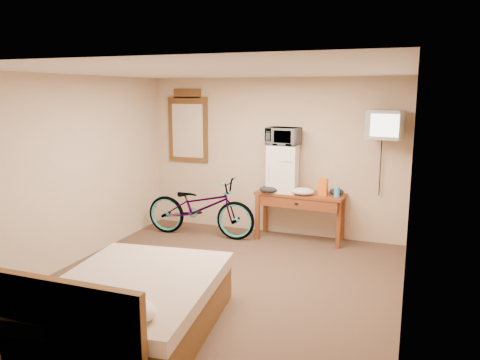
% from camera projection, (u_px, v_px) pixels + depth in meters
% --- Properties ---
extents(room, '(4.60, 4.64, 2.50)m').
position_uv_depth(room, '(217.00, 182.00, 5.39)').
color(room, '#503A28').
rests_on(room, ground).
extents(desk, '(1.38, 0.61, 0.75)m').
position_uv_depth(desk, '(300.00, 201.00, 7.17)').
color(desk, brown).
rests_on(desk, floor).
extents(mini_fridge, '(0.47, 0.46, 0.72)m').
position_uv_depth(mini_fridge, '(283.00, 168.00, 7.21)').
color(mini_fridge, white).
rests_on(mini_fridge, desk).
extents(microwave, '(0.53, 0.40, 0.27)m').
position_uv_depth(microwave, '(283.00, 136.00, 7.12)').
color(microwave, white).
rests_on(microwave, mini_fridge).
extents(snack_bag, '(0.14, 0.10, 0.26)m').
position_uv_depth(snack_bag, '(323.00, 187.00, 6.96)').
color(snack_bag, orange).
rests_on(snack_bag, desk).
extents(blue_cup, '(0.09, 0.09, 0.15)m').
position_uv_depth(blue_cup, '(337.00, 192.00, 6.89)').
color(blue_cup, '#4493E8').
rests_on(blue_cup, desk).
extents(cloth_cream, '(0.35, 0.27, 0.11)m').
position_uv_depth(cloth_cream, '(303.00, 191.00, 7.02)').
color(cloth_cream, silver).
rests_on(cloth_cream, desk).
extents(cloth_dark_a, '(0.30, 0.22, 0.11)m').
position_uv_depth(cloth_dark_a, '(269.00, 189.00, 7.16)').
color(cloth_dark_a, black).
rests_on(cloth_dark_a, desk).
extents(cloth_dark_b, '(0.22, 0.18, 0.10)m').
position_uv_depth(cloth_dark_b, '(337.00, 192.00, 7.02)').
color(cloth_dark_b, black).
rests_on(cloth_dark_b, desk).
extents(crt_television, '(0.53, 0.61, 0.41)m').
position_uv_depth(crt_television, '(386.00, 125.00, 6.56)').
color(crt_television, black).
rests_on(crt_television, room).
extents(wall_mirror, '(0.72, 0.04, 1.23)m').
position_uv_depth(wall_mirror, '(188.00, 127.00, 7.92)').
color(wall_mirror, brown).
rests_on(wall_mirror, room).
extents(bicycle, '(1.83, 0.71, 0.95)m').
position_uv_depth(bicycle, '(200.00, 207.00, 7.42)').
color(bicycle, black).
rests_on(bicycle, floor).
extents(bed, '(1.70, 2.11, 0.90)m').
position_uv_depth(bed, '(130.00, 305.00, 4.41)').
color(bed, brown).
rests_on(bed, floor).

